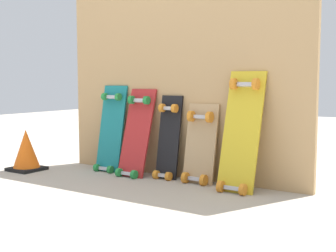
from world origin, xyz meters
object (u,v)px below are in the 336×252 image
at_px(skateboard_black, 168,142).
at_px(traffic_cone, 26,151).
at_px(skateboard_teal, 111,133).
at_px(skateboard_natural, 200,148).
at_px(skateboard_yellow, 241,136).
at_px(skateboard_red, 136,137).

relative_size(skateboard_black, traffic_cone, 2.07).
bearing_deg(skateboard_teal, skateboard_natural, 0.80).
bearing_deg(skateboard_natural, traffic_cone, -164.21).
xyz_separation_m(skateboard_yellow, traffic_cone, (-1.60, -0.32, -0.18)).
bearing_deg(skateboard_natural, skateboard_teal, -179.20).
bearing_deg(skateboard_black, skateboard_red, -169.29).
relative_size(skateboard_teal, skateboard_yellow, 0.89).
bearing_deg(skateboard_natural, skateboard_yellow, -8.66).
height_order(skateboard_red, skateboard_yellow, skateboard_yellow).
bearing_deg(skateboard_black, traffic_cone, -160.51).
bearing_deg(skateboard_black, skateboard_natural, -0.48).
xyz_separation_m(skateboard_natural, skateboard_yellow, (0.31, -0.05, 0.10)).
distance_m(skateboard_natural, traffic_cone, 1.34).
bearing_deg(skateboard_teal, skateboard_yellow, -1.98).
height_order(skateboard_natural, skateboard_yellow, skateboard_yellow).
relative_size(skateboard_red, skateboard_yellow, 0.86).
height_order(skateboard_black, skateboard_yellow, skateboard_yellow).
distance_m(skateboard_black, traffic_cone, 1.10).
relative_size(skateboard_black, skateboard_natural, 1.09).
bearing_deg(skateboard_red, skateboard_teal, 172.73).
relative_size(skateboard_teal, skateboard_natural, 1.21).
bearing_deg(traffic_cone, skateboard_black, 19.49).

